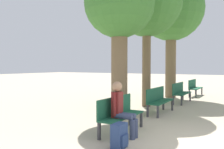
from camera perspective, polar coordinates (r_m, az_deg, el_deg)
ground_plane at (r=5.52m, az=22.93°, el=-15.49°), size 80.00×80.00×0.00m
bench_row_0 at (r=6.19m, az=1.60°, el=-8.56°), size 0.43×1.63×0.88m
bench_row_1 at (r=8.75m, az=10.55°, el=-5.45°), size 0.43×1.63×0.88m
bench_row_2 at (r=11.43m, az=15.33°, el=-3.71°), size 0.43×1.63×0.88m
bench_row_3 at (r=14.18m, az=18.27°, el=-2.62°), size 0.43×1.63×0.88m
tree_row_0 at (r=8.25m, az=1.70°, el=15.17°), size 2.27×2.27×4.79m
tree_row_1 at (r=10.40m, az=7.95°, el=16.07°), size 2.82×2.82×5.62m
tree_row_2 at (r=13.45m, az=13.36°, el=14.20°), size 3.31×3.31×6.21m
person_seated at (r=5.80m, az=2.19°, el=-7.59°), size 0.61×0.34×1.28m
backpack at (r=5.10m, az=1.72°, el=-13.89°), size 0.25×0.36×0.50m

